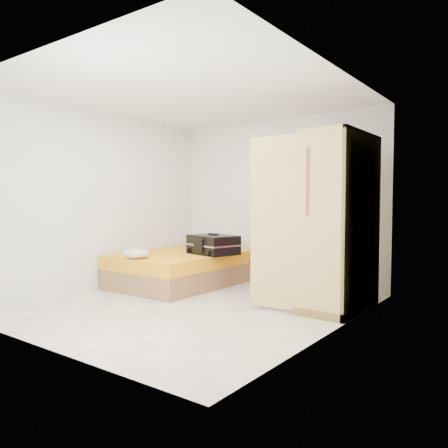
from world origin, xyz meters
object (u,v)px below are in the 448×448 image
Objects in this scene: person at (264,237)px; round_cushion at (136,254)px; suitcase at (213,245)px; bed at (181,269)px; wardrobe at (335,226)px.

person is 4.42× the size of round_cushion.
bed is at bearing -145.22° from suitcase.
round_cushion is at bearing -101.79° from suitcase.
bed is 0.93m from round_cushion.
suitcase is (-0.91, 0.01, -0.16)m from person.
bed is 1.26× the size of person.
person is (-1.10, 0.21, -0.19)m from wardrobe.
wardrobe reaches higher than suitcase.
bed is 2.40× the size of suitcase.
bed is 2.61m from wardrobe.
suitcase is at bearing 173.80° from wardrobe.
person is 0.93m from suitcase.
person is 1.80m from round_cushion.
wardrobe is 1.14m from person.
bed is 0.65m from suitcase.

